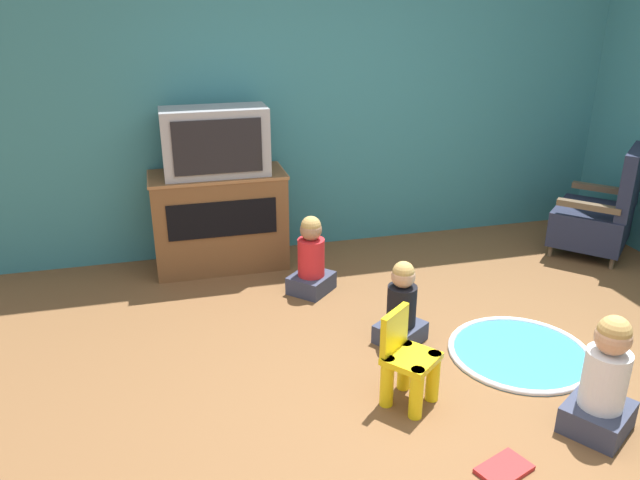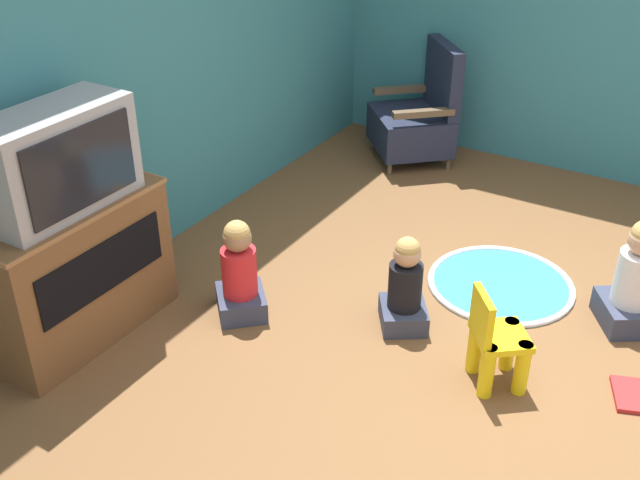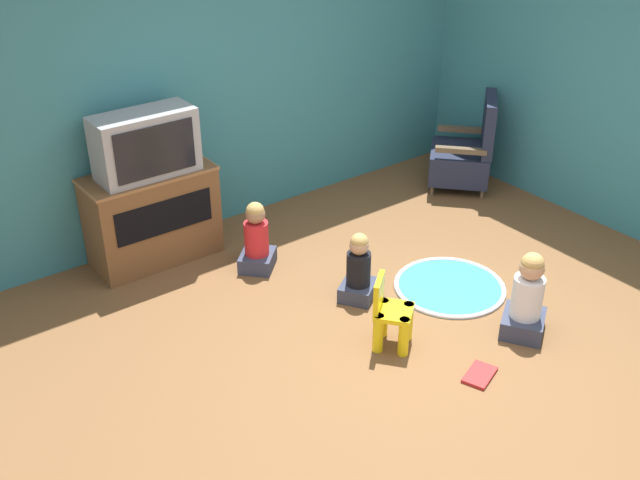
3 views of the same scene
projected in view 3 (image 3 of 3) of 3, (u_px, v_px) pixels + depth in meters
The scene contains 11 objects.
ground_plane at pixel (410, 333), 5.41m from camera, with size 30.00×30.00×0.00m, color brown.
wall_back at pixel (211, 74), 6.33m from camera, with size 5.67×0.12×2.73m.
tv_cabinet at pixel (152, 215), 6.15m from camera, with size 1.06×0.49×0.78m.
television at pixel (145, 144), 5.82m from camera, with size 0.80×0.36×0.51m.
black_armchair at pixel (466, 154), 7.42m from camera, with size 0.86×0.85×0.94m.
yellow_kid_chair at pixel (391, 317), 5.19m from camera, with size 0.37×0.36×0.53m.
play_mat at pixel (450, 287), 5.93m from camera, with size 0.89×0.89×0.04m.
child_watching_left at pixel (527, 299), 5.29m from camera, with size 0.44×0.43×0.66m.
child_watching_center at pixel (358, 270), 5.70m from camera, with size 0.38×0.37×0.56m.
child_watching_right at pixel (257, 240), 6.08m from camera, with size 0.40×0.40×0.60m.
book at pixel (480, 375), 4.99m from camera, with size 0.30×0.24×0.02m.
Camera 3 is at (-3.16, -3.11, 3.24)m, focal length 42.00 mm.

